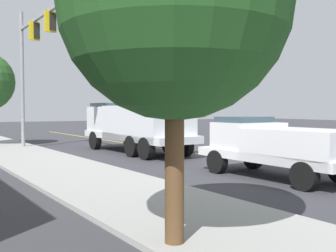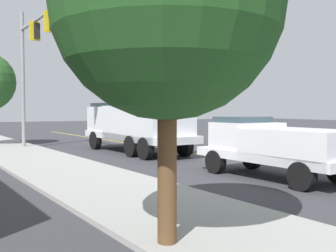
{
  "view_description": "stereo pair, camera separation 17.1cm",
  "coord_description": "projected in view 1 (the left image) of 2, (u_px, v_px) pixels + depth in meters",
  "views": [
    {
      "loc": [
        -16.19,
        11.11,
        2.33
      ],
      "look_at": [
        2.54,
        0.79,
        1.4
      ],
      "focal_mm": 41.29,
      "sensor_mm": 36.0,
      "label": 1
    },
    {
      "loc": [
        -16.27,
        10.97,
        2.33
      ],
      "look_at": [
        2.54,
        0.79,
        1.4
      ],
      "focal_mm": 41.29,
      "sensor_mm": 36.0,
      "label": 2
    }
  ],
  "objects": [
    {
      "name": "traffic_cone_trailing",
      "position": [
        130.0,
        138.0,
        25.68
      ],
      "size": [
        0.4,
        0.4,
        0.79
      ],
      "color": "black",
      "rests_on": "ground"
    },
    {
      "name": "passing_minivan",
      "position": [
        143.0,
        126.0,
        30.59
      ],
      "size": [
        4.97,
        2.39,
        1.69
      ],
      "color": "maroon",
      "rests_on": "ground"
    },
    {
      "name": "street_tree_left",
      "position": [
        175.0,
        5.0,
        6.23
      ],
      "size": [
        3.76,
        3.76,
        5.9
      ],
      "color": "brown",
      "rests_on": "ground"
    },
    {
      "name": "lane_centre_stripe",
      "position": [
        206.0,
        155.0,
        19.63
      ],
      "size": [
        49.75,
        5.32,
        0.01
      ],
      "primitive_type": "cube",
      "rotation": [
        0.0,
        0.0,
        0.1
      ],
      "color": "yellow",
      "rests_on": "ground"
    },
    {
      "name": "ground",
      "position": [
        206.0,
        155.0,
        19.63
      ],
      "size": [
        120.0,
        120.0,
        0.0
      ],
      "primitive_type": "plane",
      "color": "#38383D"
    },
    {
      "name": "traffic_cone_mid_rear",
      "position": [
        190.0,
        147.0,
        20.43
      ],
      "size": [
        0.4,
        0.4,
        0.71
      ],
      "color": "black",
      "rests_on": "ground"
    },
    {
      "name": "traffic_signal_mast",
      "position": [
        31.0,
        53.0,
        21.26
      ],
      "size": [
        6.69,
        0.94,
        8.08
      ],
      "color": "gray",
      "rests_on": "ground"
    },
    {
      "name": "service_pickup_truck",
      "position": [
        276.0,
        145.0,
        13.01
      ],
      "size": [
        5.79,
        2.67,
        2.06
      ],
      "color": "white",
      "rests_on": "ground"
    },
    {
      "name": "utility_bucket_truck",
      "position": [
        135.0,
        123.0,
        20.77
      ],
      "size": [
        8.41,
        3.33,
        7.15
      ],
      "color": "silver",
      "rests_on": "ground"
    },
    {
      "name": "traffic_cone_mid_front",
      "position": [
        259.0,
        155.0,
        16.47
      ],
      "size": [
        0.4,
        0.4,
        0.72
      ],
      "color": "black",
      "rests_on": "ground"
    },
    {
      "name": "sidewalk_far_side",
      "position": [
        56.0,
        167.0,
        15.22
      ],
      "size": [
        60.05,
        9.78,
        0.12
      ],
      "primitive_type": "cube",
      "rotation": [
        0.0,
        0.0,
        0.1
      ],
      "color": "#9E9E99",
      "rests_on": "ground"
    }
  ]
}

